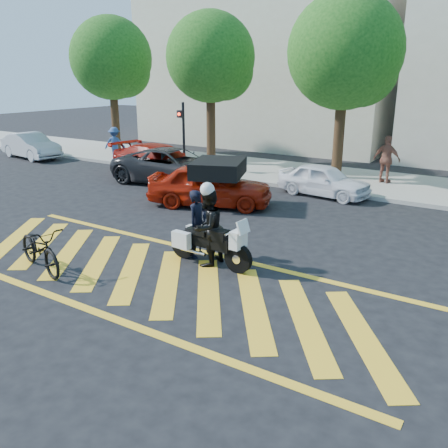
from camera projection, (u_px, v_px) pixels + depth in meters
The scene contains 19 objects.
ground at pixel (151, 276), 10.84m from camera, with size 90.00×90.00×0.00m, color black.
sidewalk at pixel (336, 179), 20.43m from camera, with size 60.00×5.00×0.15m, color #9E998E.
crosswalk at pixel (150, 275), 10.85m from camera, with size 12.33×4.00×0.01m.
building_left at pixel (270, 64), 30.27m from camera, with size 16.00×8.00×10.00m, color beige.
tree_far_left at pixel (114, 61), 25.61m from camera, with size 4.40×4.40×7.41m.
tree_left at pixel (213, 61), 22.28m from camera, with size 4.20×4.20×7.26m.
tree_center at pixel (348, 56), 18.89m from camera, with size 4.60×4.60×7.56m.
signal_pole at pixel (183, 131), 21.41m from camera, with size 0.28×0.43×3.20m.
officer_bike at pixel (198, 224), 11.76m from camera, with size 0.62×0.41×1.71m, color black.
bicycle at pixel (40, 248), 10.99m from camera, with size 0.72×2.08×1.09m, color black.
police_motorcycle at pixel (208, 242), 11.32m from camera, with size 2.34×0.76×1.03m.
officer_moto at pixel (208, 228), 11.21m from camera, with size 0.91×0.71×1.87m, color black.
red_convertible at pixel (210, 185), 16.39m from camera, with size 1.72×4.27×1.45m, color #A41907.
parked_far_left at pixel (31, 146), 25.73m from camera, with size 1.43×4.10×1.35m, color #ABAEB3.
parked_left at pixel (160, 162), 20.73m from camera, with size 2.05×5.05×1.46m, color #9A1209.
parked_mid_left at pixel (174, 166), 19.70m from camera, with size 2.42×5.26×1.46m, color black.
parked_mid_right at pixel (324, 180), 17.75m from camera, with size 1.41×3.51×1.20m, color white.
pedestrian_left at pixel (115, 143), 24.39m from camera, with size 1.07×0.62×1.66m, color #314F89.
pedestrian_right at pixel (387, 159), 19.12m from camera, with size 1.12×0.47×1.91m, color brown.
Camera 1 is at (6.81, -7.47, 4.41)m, focal length 38.00 mm.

